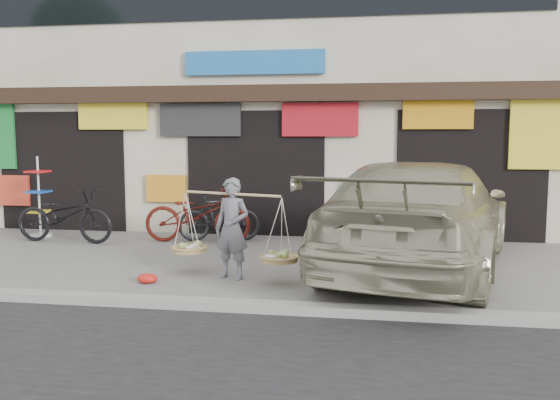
% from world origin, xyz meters
% --- Properties ---
extents(ground, '(70.00, 70.00, 0.00)m').
position_xyz_m(ground, '(0.00, 0.00, 0.00)').
color(ground, gray).
rests_on(ground, ground).
extents(kerb, '(70.00, 0.25, 0.12)m').
position_xyz_m(kerb, '(0.00, -2.00, 0.06)').
color(kerb, gray).
rests_on(kerb, ground).
extents(shophouse_block, '(14.00, 6.32, 7.00)m').
position_xyz_m(shophouse_block, '(-0.00, 6.42, 3.45)').
color(shophouse_block, beige).
rests_on(shophouse_block, ground).
extents(street_vendor, '(2.08, 1.03, 1.55)m').
position_xyz_m(street_vendor, '(0.42, -0.40, 0.71)').
color(street_vendor, slate).
rests_on(street_vendor, ground).
extents(bike_0, '(2.13, 0.84, 1.10)m').
position_xyz_m(bike_0, '(-3.66, 2.01, 0.55)').
color(bike_0, black).
rests_on(bike_0, ground).
extents(bike_1, '(1.75, 0.89, 1.01)m').
position_xyz_m(bike_1, '(-0.59, 2.65, 0.51)').
color(bike_1, black).
rests_on(bike_1, ground).
extents(bike_2, '(2.22, 0.90, 1.14)m').
position_xyz_m(bike_2, '(-0.99, 2.45, 0.57)').
color(bike_2, '#4F140D').
rests_on(bike_2, ground).
extents(suv, '(3.88, 6.55, 1.78)m').
position_xyz_m(suv, '(3.30, 0.65, 0.89)').
color(suv, '#B7B393').
rests_on(suv, ground).
extents(display_rack, '(0.47, 0.47, 1.73)m').
position_xyz_m(display_rack, '(-4.56, 2.59, 0.69)').
color(display_rack, silver).
rests_on(display_rack, ground).
extents(red_bag, '(0.31, 0.25, 0.14)m').
position_xyz_m(red_bag, '(-0.76, -0.87, 0.07)').
color(red_bag, red).
rests_on(red_bag, ground).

